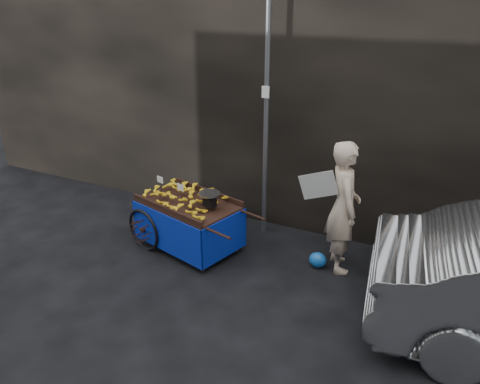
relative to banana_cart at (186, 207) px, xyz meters
The scene contains 6 objects.
ground 0.95m from the banana_cart, 23.74° to the right, with size 80.00×80.00×0.00m, color black.
building_wall 3.11m from the banana_cart, 67.40° to the left, with size 13.50×2.00×5.00m.
street_pole 1.89m from the banana_cart, 49.76° to the left, with size 0.12×0.10×4.00m.
banana_cart is the anchor object (origin of this frame).
vendor 2.41m from the banana_cart, 11.72° to the left, with size 1.01×0.85×1.96m.
plastic_bag 2.19m from the banana_cart, ahead, with size 0.26×0.21×0.24m, color blue.
Camera 1 is at (3.13, -5.31, 3.83)m, focal length 35.00 mm.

